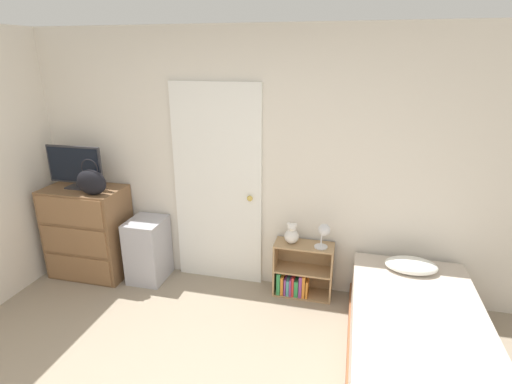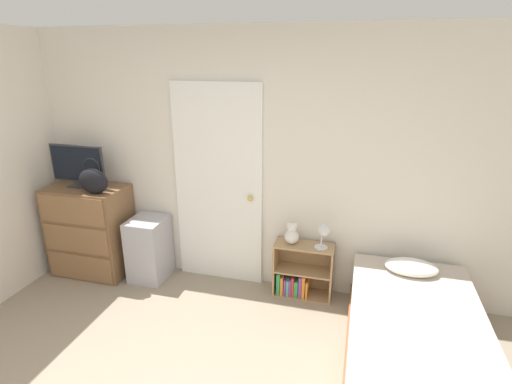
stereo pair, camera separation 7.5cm
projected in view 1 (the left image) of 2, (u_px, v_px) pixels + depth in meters
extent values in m
cube|color=silver|center=(243.00, 163.00, 3.92)|extent=(10.00, 0.06, 2.55)
cube|color=white|center=(218.00, 187.00, 4.01)|extent=(0.91, 0.04, 2.05)
sphere|color=gold|center=(250.00, 198.00, 3.91)|extent=(0.06, 0.06, 0.06)
cube|color=brown|center=(89.00, 232.00, 4.28)|extent=(0.81, 0.48, 0.98)
cube|color=#89613E|center=(78.00, 269.00, 4.16)|extent=(0.75, 0.01, 0.29)
cube|color=#89613E|center=(74.00, 241.00, 4.05)|extent=(0.75, 0.01, 0.29)
cube|color=#89613E|center=(69.00, 212.00, 3.95)|extent=(0.75, 0.01, 0.29)
cube|color=#2D2D33|center=(78.00, 187.00, 4.14)|extent=(0.21, 0.16, 0.01)
cylinder|color=#2D2D33|center=(78.00, 184.00, 4.13)|extent=(0.04, 0.04, 0.04)
cube|color=#2D2D33|center=(75.00, 165.00, 4.06)|extent=(0.61, 0.03, 0.39)
cube|color=black|center=(74.00, 165.00, 4.05)|extent=(0.58, 0.01, 0.35)
ellipsoid|color=black|center=(91.00, 182.00, 3.89)|extent=(0.32, 0.14, 0.26)
torus|color=black|center=(89.00, 168.00, 3.85)|extent=(0.19, 0.01, 0.19)
cube|color=#ADADB7|center=(148.00, 250.00, 4.21)|extent=(0.36, 0.41, 0.67)
cube|color=tan|center=(276.00, 266.00, 4.00)|extent=(0.02, 0.24, 0.55)
cube|color=tan|center=(332.00, 273.00, 3.87)|extent=(0.02, 0.24, 0.55)
cube|color=tan|center=(302.00, 293.00, 4.03)|extent=(0.54, 0.24, 0.02)
cube|color=tan|center=(303.00, 270.00, 3.94)|extent=(0.54, 0.24, 0.02)
cube|color=tan|center=(304.00, 245.00, 3.85)|extent=(0.54, 0.24, 0.02)
cube|color=tan|center=(305.00, 264.00, 4.05)|extent=(0.57, 0.01, 0.55)
cube|color=#338C4C|center=(280.00, 280.00, 4.02)|extent=(0.03, 0.19, 0.23)
cube|color=orange|center=(283.00, 283.00, 4.01)|extent=(0.03, 0.17, 0.19)
cube|color=#8C3F8C|center=(286.00, 284.00, 4.01)|extent=(0.02, 0.17, 0.18)
cube|color=teal|center=(289.00, 285.00, 4.00)|extent=(0.03, 0.16, 0.17)
cube|color=#8C3F8C|center=(292.00, 284.00, 4.01)|extent=(0.02, 0.21, 0.18)
cube|color=red|center=(294.00, 284.00, 3.98)|extent=(0.02, 0.17, 0.21)
cube|color=#338C4C|center=(297.00, 286.00, 3.97)|extent=(0.04, 0.15, 0.17)
cube|color=#8C3F8C|center=(301.00, 285.00, 3.95)|extent=(0.03, 0.14, 0.23)
cube|color=orange|center=(305.00, 283.00, 3.97)|extent=(0.03, 0.21, 0.23)
cube|color=orange|center=(307.00, 287.00, 3.95)|extent=(0.02, 0.15, 0.18)
sphere|color=silver|center=(292.00, 236.00, 3.85)|extent=(0.14, 0.14, 0.14)
sphere|color=silver|center=(292.00, 228.00, 3.82)|extent=(0.09, 0.09, 0.09)
sphere|color=silver|center=(291.00, 230.00, 3.79)|extent=(0.03, 0.03, 0.03)
sphere|color=silver|center=(289.00, 224.00, 3.82)|extent=(0.04, 0.04, 0.04)
sphere|color=silver|center=(295.00, 225.00, 3.80)|extent=(0.04, 0.04, 0.04)
cylinder|color=silver|center=(321.00, 247.00, 3.79)|extent=(0.13, 0.13, 0.01)
cylinder|color=silver|center=(321.00, 239.00, 3.76)|extent=(0.01, 0.01, 0.15)
sphere|color=silver|center=(324.00, 230.00, 3.70)|extent=(0.11, 0.11, 0.11)
cube|color=brown|center=(414.00, 362.00, 3.05)|extent=(1.00, 1.86, 0.12)
cube|color=beige|center=(418.00, 337.00, 2.97)|extent=(0.97, 1.81, 0.36)
ellipsoid|color=white|center=(411.00, 265.00, 3.51)|extent=(0.45, 0.28, 0.12)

